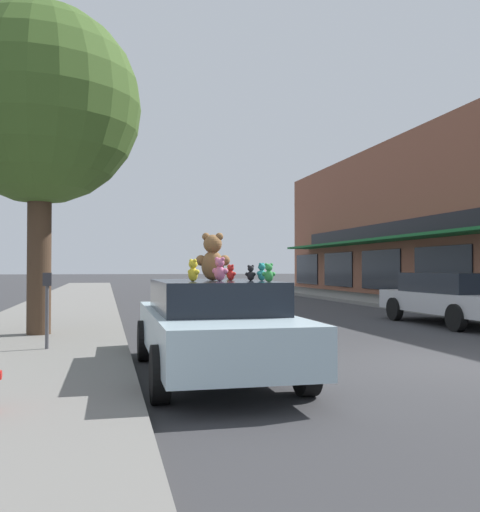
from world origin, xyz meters
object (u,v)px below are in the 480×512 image
at_px(plush_art_car, 212,324).
at_px(teddy_bear_pink, 220,269).
at_px(teddy_bear_teal, 262,272).
at_px(parked_car_far_center, 454,296).
at_px(teddy_bear_giant, 213,257).
at_px(teddy_bear_green, 269,273).
at_px(teddy_bear_orange, 230,272).
at_px(street_tree, 40,106).
at_px(parking_meter, 47,300).
at_px(teddy_bear_yellow, 193,271).
at_px(teddy_bear_black, 251,273).
at_px(teddy_bear_red, 231,273).

relative_size(plush_art_car, teddy_bear_pink, 14.80).
relative_size(teddy_bear_teal, parked_car_far_center, 0.05).
height_order(teddy_bear_giant, teddy_bear_green, teddy_bear_giant).
bearing_deg(teddy_bear_orange, teddy_bear_teal, 133.59).
relative_size(plush_art_car, teddy_bear_orange, 22.01).
bearing_deg(street_tree, parking_meter, -80.58).
bearing_deg(teddy_bear_teal, teddy_bear_yellow, -32.50).
distance_m(teddy_bear_yellow, parking_meter, 3.38).
bearing_deg(teddy_bear_black, street_tree, -66.09).
distance_m(parked_car_far_center, parking_meter, 10.43).
bearing_deg(parking_meter, teddy_bear_orange, -23.95).
bearing_deg(parked_car_far_center, teddy_bear_red, -142.49).
xyz_separation_m(teddy_bear_green, street_tree, (-3.32, 5.40, 3.39)).
height_order(teddy_bear_red, parking_meter, teddy_bear_red).
xyz_separation_m(teddy_bear_red, parked_car_far_center, (7.23, 5.55, -0.68)).
bearing_deg(teddy_bear_orange, plush_art_car, 99.19).
bearing_deg(parked_car_far_center, teddy_bear_teal, -139.77).
xyz_separation_m(teddy_bear_yellow, street_tree, (-2.44, 4.88, 3.36)).
height_order(teddy_bear_teal, parking_meter, teddy_bear_teal).
relative_size(plush_art_car, teddy_bear_teal, 19.32).
height_order(teddy_bear_teal, teddy_bear_green, teddy_bear_teal).
distance_m(teddy_bear_pink, parking_meter, 3.54).
bearing_deg(parked_car_far_center, teddy_bear_giant, -144.42).
distance_m(teddy_bear_green, parking_meter, 4.34).
height_order(teddy_bear_giant, teddy_bear_red, teddy_bear_giant).
bearing_deg(teddy_bear_giant, teddy_bear_black, 150.38).
xyz_separation_m(teddy_bear_yellow, parked_car_far_center, (7.83, 5.94, -0.72)).
xyz_separation_m(teddy_bear_red, street_tree, (-3.03, 4.49, 3.40)).
height_order(teddy_bear_green, teddy_bear_red, teddy_bear_green).
height_order(teddy_bear_green, parked_car_far_center, teddy_bear_green).
relative_size(teddy_bear_yellow, parking_meter, 0.23).
relative_size(teddy_bear_giant, teddy_bear_teal, 2.74).
xyz_separation_m(teddy_bear_giant, street_tree, (-2.81, 4.27, 3.18)).
bearing_deg(teddy_bear_red, parking_meter, 15.00).
bearing_deg(teddy_bear_teal, plush_art_car, -65.51).
xyz_separation_m(plush_art_car, teddy_bear_pink, (0.04, -0.31, 0.75)).
bearing_deg(parking_meter, teddy_bear_yellow, -51.85).
bearing_deg(teddy_bear_pink, teddy_bear_teal, -140.74).
height_order(teddy_bear_pink, teddy_bear_black, teddy_bear_pink).
xyz_separation_m(plush_art_car, street_tree, (-2.78, 4.45, 4.10)).
xyz_separation_m(teddy_bear_giant, parking_meter, (-2.44, 2.02, -0.69)).
bearing_deg(parked_car_far_center, street_tree, -174.09).
relative_size(teddy_bear_pink, teddy_bear_orange, 1.49).
xyz_separation_m(teddy_bear_giant, teddy_bear_green, (0.51, -1.13, -0.21)).
height_order(teddy_bear_black, parking_meter, teddy_bear_black).
distance_m(teddy_bear_giant, teddy_bear_yellow, 0.74).
bearing_deg(parked_car_far_center, teddy_bear_black, -140.50).
xyz_separation_m(teddy_bear_teal, teddy_bear_red, (-0.38, 0.25, -0.01)).
xyz_separation_m(plush_art_car, parking_meter, (-2.40, 2.20, 0.23)).
bearing_deg(teddy_bear_yellow, teddy_bear_green, -148.95).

